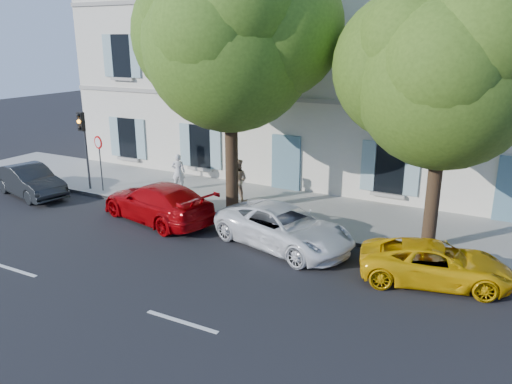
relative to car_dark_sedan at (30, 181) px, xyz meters
The scene contains 14 objects.
ground 11.57m from the car_dark_sedan, ahead, with size 90.00×90.00×0.00m, color black.
sidewalk 11.99m from the car_dark_sedan, 16.26° to the left, with size 36.00×4.50×0.15m, color #A09E96.
kerb 11.57m from the car_dark_sedan, ahead, with size 36.00×0.16×0.16m, color #9E998E.
building 15.61m from the car_dark_sedan, 38.38° to the left, with size 28.00×7.00×12.00m, color silver.
car_dark_sedan is the anchor object (origin of this frame).
car_red_coupe 6.65m from the car_dark_sedan, ahead, with size 1.97×4.85×1.41m, color #A30408.
car_white_coupe 11.73m from the car_dark_sedan, ahead, with size 2.17×4.71×1.31m, color white.
car_yellow_supercar 16.39m from the car_dark_sedan, ahead, with size 1.85×4.01×1.12m, color #EBB009.
tree_left 10.50m from the car_dark_sedan, 12.96° to the left, with size 6.04×6.04×9.36m.
tree_right 16.63m from the car_dark_sedan, ahead, with size 5.19×5.19×7.99m.
traffic_light 3.00m from the car_dark_sedan, 40.64° to the left, with size 0.26×0.38×3.33m.
road_sign 3.19m from the car_dark_sedan, 33.53° to the left, with size 0.54×0.17×2.37m.
pedestrian_a 6.22m from the car_dark_sedan, 32.16° to the left, with size 0.57×0.38×1.57m, color silver.
pedestrian_b 8.87m from the car_dark_sedan, 20.72° to the left, with size 0.84×0.65×1.72m, color tan.
Camera 1 is at (6.36, -12.30, 6.35)m, focal length 35.00 mm.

